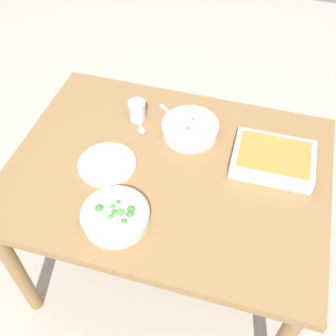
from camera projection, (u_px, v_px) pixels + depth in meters
name	position (u px, v px, depth m)	size (l,w,h in m)	color
ground_plane	(168.00, 262.00, 2.12)	(6.00, 6.00, 0.00)	#B2A899
dining_table	(168.00, 183.00, 1.62)	(1.20, 0.90, 0.74)	olive
stew_bowl	(190.00, 128.00, 1.65)	(0.23, 0.23, 0.06)	silver
broccoli_bowl	(115.00, 216.00, 1.38)	(0.23, 0.23, 0.06)	silver
baking_dish	(273.00, 159.00, 1.54)	(0.30, 0.22, 0.06)	silver
drink_cup	(137.00, 111.00, 1.71)	(0.07, 0.07, 0.08)	#B2BCC6
side_plate	(107.00, 164.00, 1.56)	(0.22, 0.22, 0.01)	white
spoon_by_stew	(176.00, 119.00, 1.72)	(0.15, 0.13, 0.01)	silver
spoon_by_broccoli	(110.00, 194.00, 1.47)	(0.11, 0.16, 0.01)	silver
spoon_spare	(140.00, 124.00, 1.70)	(0.10, 0.16, 0.01)	silver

